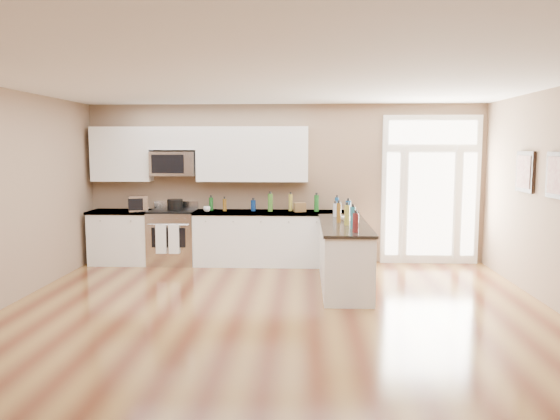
# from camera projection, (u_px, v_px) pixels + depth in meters

# --- Properties ---
(ground) EXTENTS (8.00, 8.00, 0.00)m
(ground) POSITION_uv_depth(u_px,v_px,m) (272.00, 337.00, 5.89)
(ground) COLOR #5B2C19
(room_shell) EXTENTS (8.00, 8.00, 8.00)m
(room_shell) POSITION_uv_depth(u_px,v_px,m) (272.00, 180.00, 5.70)
(room_shell) COLOR #886E56
(room_shell) RESTS_ON ground
(back_cabinet_left) EXTENTS (1.10, 0.66, 0.94)m
(back_cabinet_left) POSITION_uv_depth(u_px,v_px,m) (123.00, 239.00, 9.63)
(back_cabinet_left) COLOR white
(back_cabinet_left) RESTS_ON ground
(back_cabinet_right) EXTENTS (2.85, 0.66, 0.94)m
(back_cabinet_right) POSITION_uv_depth(u_px,v_px,m) (276.00, 240.00, 9.51)
(back_cabinet_right) COLOR white
(back_cabinet_right) RESTS_ON ground
(peninsula_cabinet) EXTENTS (0.69, 2.32, 0.94)m
(peninsula_cabinet) POSITION_uv_depth(u_px,v_px,m) (344.00, 257.00, 8.03)
(peninsula_cabinet) COLOR white
(peninsula_cabinet) RESTS_ON ground
(upper_cabinet_left) EXTENTS (1.04, 0.33, 0.95)m
(upper_cabinet_left) POSITION_uv_depth(u_px,v_px,m) (122.00, 154.00, 9.61)
(upper_cabinet_left) COLOR white
(upper_cabinet_left) RESTS_ON room_shell
(upper_cabinet_right) EXTENTS (1.94, 0.33, 0.95)m
(upper_cabinet_right) POSITION_uv_depth(u_px,v_px,m) (252.00, 154.00, 9.50)
(upper_cabinet_right) COLOR white
(upper_cabinet_right) RESTS_ON room_shell
(upper_cabinet_short) EXTENTS (0.82, 0.33, 0.40)m
(upper_cabinet_short) POSITION_uv_depth(u_px,v_px,m) (174.00, 138.00, 9.53)
(upper_cabinet_short) COLOR white
(upper_cabinet_short) RESTS_ON room_shell
(microwave) EXTENTS (0.78, 0.41, 0.42)m
(microwave) POSITION_uv_depth(u_px,v_px,m) (174.00, 164.00, 9.55)
(microwave) COLOR silver
(microwave) RESTS_ON room_shell
(entry_door) EXTENTS (1.70, 0.10, 2.60)m
(entry_door) POSITION_uv_depth(u_px,v_px,m) (430.00, 190.00, 9.55)
(entry_door) COLOR white
(entry_door) RESTS_ON ground
(wall_art_near) EXTENTS (0.05, 0.58, 0.58)m
(wall_art_near) POSITION_uv_depth(u_px,v_px,m) (525.00, 172.00, 7.73)
(wall_art_near) COLOR black
(wall_art_near) RESTS_ON room_shell
(wall_art_far) EXTENTS (0.05, 0.58, 0.58)m
(wall_art_far) POSITION_uv_depth(u_px,v_px,m) (558.00, 175.00, 6.74)
(wall_art_far) COLOR black
(wall_art_far) RESTS_ON room_shell
(kitchen_range) EXTENTS (0.80, 0.71, 1.08)m
(kitchen_range) POSITION_uv_depth(u_px,v_px,m) (173.00, 237.00, 9.59)
(kitchen_range) COLOR silver
(kitchen_range) RESTS_ON ground
(stockpot) EXTENTS (0.28, 0.28, 0.21)m
(stockpot) POSITION_uv_depth(u_px,v_px,m) (175.00, 204.00, 9.52)
(stockpot) COLOR black
(stockpot) RESTS_ON kitchen_range
(toaster_oven) EXTENTS (0.39, 0.35, 0.27)m
(toaster_oven) POSITION_uv_depth(u_px,v_px,m) (138.00, 204.00, 9.43)
(toaster_oven) COLOR silver
(toaster_oven) RESTS_ON back_cabinet_left
(cardboard_box) EXTENTS (0.22, 0.19, 0.16)m
(cardboard_box) POSITION_uv_depth(u_px,v_px,m) (300.00, 207.00, 9.38)
(cardboard_box) COLOR brown
(cardboard_box) RESTS_ON back_cabinet_right
(bowl_left) EXTENTS (0.28, 0.28, 0.05)m
(bowl_left) POSITION_uv_depth(u_px,v_px,m) (142.00, 209.00, 9.51)
(bowl_left) COLOR white
(bowl_left) RESTS_ON back_cabinet_left
(bowl_peninsula) EXTENTS (0.22, 0.22, 0.06)m
(bowl_peninsula) POSITION_uv_depth(u_px,v_px,m) (347.00, 219.00, 8.25)
(bowl_peninsula) COLOR white
(bowl_peninsula) RESTS_ON peninsula_cabinet
(cup_counter) EXTENTS (0.12, 0.12, 0.09)m
(cup_counter) POSITION_uv_depth(u_px,v_px,m) (207.00, 209.00, 9.38)
(cup_counter) COLOR white
(cup_counter) RESTS_ON back_cabinet_right
(counter_bottles) EXTENTS (2.39, 2.46, 0.31)m
(counter_bottles) POSITION_uv_depth(u_px,v_px,m) (307.00, 208.00, 8.73)
(counter_bottles) COLOR #19591E
(counter_bottles) RESTS_ON back_cabinet_right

